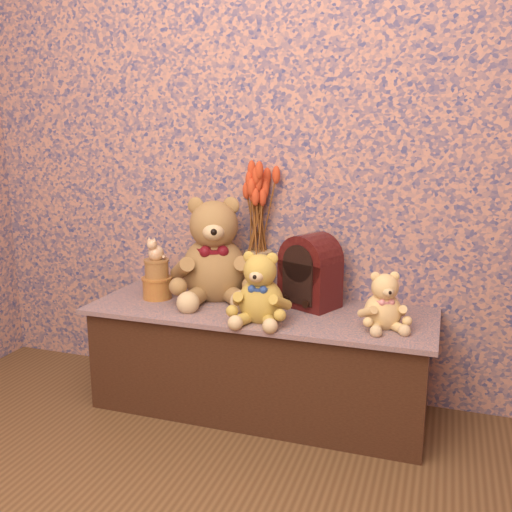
% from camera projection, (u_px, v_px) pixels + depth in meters
% --- Properties ---
extents(display_shelf, '(1.46, 0.53, 0.46)m').
position_uv_depth(display_shelf, '(260.00, 359.00, 2.46)').
color(display_shelf, '#324567').
rests_on(display_shelf, ground).
extents(teddy_large, '(0.54, 0.58, 0.49)m').
position_uv_depth(teddy_large, '(214.00, 244.00, 2.52)').
color(teddy_large, olive).
rests_on(teddy_large, display_shelf).
extents(teddy_medium, '(0.26, 0.30, 0.30)m').
position_uv_depth(teddy_medium, '(261.00, 284.00, 2.23)').
color(teddy_medium, '#B79133').
rests_on(teddy_medium, display_shelf).
extents(teddy_small, '(0.26, 0.28, 0.24)m').
position_uv_depth(teddy_small, '(384.00, 297.00, 2.16)').
color(teddy_small, '#E1BA6B').
rests_on(teddy_small, display_shelf).
extents(cathedral_radio, '(0.28, 0.25, 0.32)m').
position_uv_depth(cathedral_radio, '(310.00, 270.00, 2.41)').
color(cathedral_radio, '#3A0A0C').
rests_on(cathedral_radio, display_shelf).
extents(ceramic_vase, '(0.16, 0.16, 0.21)m').
position_uv_depth(ceramic_vase, '(259.00, 273.00, 2.59)').
color(ceramic_vase, tan).
rests_on(ceramic_vase, display_shelf).
extents(dried_stalks, '(0.25, 0.25, 0.41)m').
position_uv_depth(dried_stalks, '(259.00, 206.00, 2.53)').
color(dried_stalks, '#D04221').
rests_on(dried_stalks, ceramic_vase).
extents(biscuit_tin_lower, '(0.16, 0.16, 0.09)m').
position_uv_depth(biscuit_tin_lower, '(157.00, 288.00, 2.55)').
color(biscuit_tin_lower, gold).
rests_on(biscuit_tin_lower, display_shelf).
extents(biscuit_tin_upper, '(0.12, 0.12, 0.08)m').
position_uv_depth(biscuit_tin_upper, '(157.00, 269.00, 2.53)').
color(biscuit_tin_upper, tan).
rests_on(biscuit_tin_upper, biscuit_tin_lower).
extents(cat_figurine, '(0.09, 0.10, 0.11)m').
position_uv_depth(cat_figurine, '(156.00, 248.00, 2.51)').
color(cat_figurine, silver).
rests_on(cat_figurine, biscuit_tin_upper).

